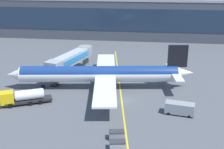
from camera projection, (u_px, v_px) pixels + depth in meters
The scene contains 9 objects.
ground_plane at pixel (124, 100), 67.89m from camera, with size 700.00×700.00×0.00m, color #515459.
apron_lead_in_line at pixel (121, 97), 69.86m from camera, with size 0.30×80.00×0.01m, color yellow.
terminal_building at pixel (109, 17), 127.24m from camera, with size 168.71×16.70×16.64m.
main_airliner at pixel (101, 74), 73.36m from camera, with size 45.40×36.40×10.97m.
jet_bridge at pixel (72, 58), 82.17m from camera, with size 8.81×19.46×6.50m.
fuel_tanker at pixel (23, 97), 65.47m from camera, with size 10.85×6.81×3.25m.
lavatory_truck at pixel (179, 108), 61.12m from camera, with size 6.13×3.35×2.50m.
baggage_cart_1 at pixel (117, 145), 49.55m from camera, with size 2.86×1.99×1.48m.
baggage_cart_2 at pixel (116, 135), 52.56m from camera, with size 2.86×1.99×1.48m.
Camera 1 is at (4.95, -61.82, 28.36)m, focal length 48.44 mm.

